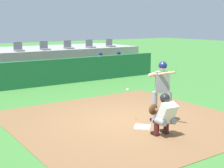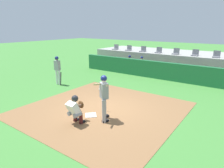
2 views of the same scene
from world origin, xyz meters
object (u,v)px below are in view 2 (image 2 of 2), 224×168
(stadium_seat_2, at_px, (143,50))
(on_deck_batter, at_px, (58,69))
(batter_at_plate, at_px, (104,95))
(stadium_seat_3, at_px, (159,51))
(home_plate, at_px, (91,115))
(stadium_seat_4, at_px, (176,53))
(dugout_player_0, at_px, (129,63))
(stadium_seat_5, at_px, (195,54))
(stadium_seat_6, at_px, (216,56))
(stadium_seat_0, at_px, (116,48))
(catcher_crouched, at_px, (75,108))
(stadium_seat_1, at_px, (129,49))
(dugout_player_1, at_px, (141,65))

(stadium_seat_2, bearing_deg, on_deck_batter, -102.74)
(batter_at_plate, bearing_deg, on_deck_batter, 157.20)
(stadium_seat_3, bearing_deg, home_plate, -81.92)
(on_deck_batter, distance_m, stadium_seat_4, 9.21)
(on_deck_batter, xyz_separation_m, dugout_player_0, (1.59, 5.88, -0.35))
(stadium_seat_5, relative_size, stadium_seat_6, 1.00)
(stadium_seat_0, bearing_deg, stadium_seat_6, 0.00)
(dugout_player_0, relative_size, stadium_seat_4, 2.71)
(batter_at_plate, distance_m, stadium_seat_4, 10.21)
(stadium_seat_0, bearing_deg, stadium_seat_5, 0.00)
(stadium_seat_6, bearing_deg, stadium_seat_4, 180.00)
(batter_at_plate, bearing_deg, stadium_seat_6, 77.81)
(stadium_seat_0, bearing_deg, stadium_seat_3, 0.00)
(stadium_seat_6, bearing_deg, dugout_player_0, -161.20)
(catcher_crouched, xyz_separation_m, stadium_seat_6, (2.88, 11.01, 0.93))
(stadium_seat_3, height_order, stadium_seat_5, same)
(catcher_crouched, relative_size, stadium_seat_5, 3.88)
(stadium_seat_4, distance_m, stadium_seat_5, 1.44)
(dugout_player_0, bearing_deg, catcher_crouched, -70.98)
(home_plate, relative_size, stadium_seat_6, 0.92)
(home_plate, distance_m, stadium_seat_5, 10.39)
(dugout_player_0, relative_size, stadium_seat_1, 2.71)
(dugout_player_0, height_order, stadium_seat_1, stadium_seat_1)
(batter_at_plate, distance_m, catcher_crouched, 1.17)
(stadium_seat_2, height_order, stadium_seat_4, same)
(dugout_player_0, bearing_deg, home_plate, -69.23)
(stadium_seat_1, xyz_separation_m, stadium_seat_4, (4.33, 0.00, 0.00))
(dugout_player_1, distance_m, stadium_seat_4, 2.98)
(stadium_seat_6, bearing_deg, batter_at_plate, -102.19)
(dugout_player_1, distance_m, stadium_seat_3, 2.28)
(on_deck_batter, bearing_deg, catcher_crouched, -33.46)
(dugout_player_1, bearing_deg, dugout_player_0, 180.00)
(stadium_seat_1, height_order, stadium_seat_4, same)
(stadium_seat_2, relative_size, stadium_seat_5, 1.00)
(stadium_seat_0, distance_m, stadium_seat_2, 2.89)
(stadium_seat_2, bearing_deg, batter_at_plate, -70.60)
(catcher_crouched, height_order, stadium_seat_4, stadium_seat_4)
(batter_at_plate, bearing_deg, stadium_seat_5, 85.77)
(batter_at_plate, xyz_separation_m, dugout_player_0, (-3.78, 8.14, -0.36))
(batter_at_plate, xyz_separation_m, stadium_seat_2, (-3.58, 10.17, 0.50))
(batter_at_plate, height_order, on_deck_batter, batter_at_plate)
(stadium_seat_1, bearing_deg, catcher_crouched, -68.49)
(stadium_seat_1, distance_m, stadium_seat_3, 2.89)
(stadium_seat_0, bearing_deg, home_plate, -60.42)
(batter_at_plate, relative_size, stadium_seat_4, 3.76)
(stadium_seat_6, bearing_deg, home_plate, -105.84)
(catcher_crouched, relative_size, stadium_seat_4, 3.88)
(stadium_seat_6, bearing_deg, on_deck_batter, -133.72)
(stadium_seat_0, relative_size, stadium_seat_5, 1.00)
(stadium_seat_4, bearing_deg, dugout_player_0, -146.63)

